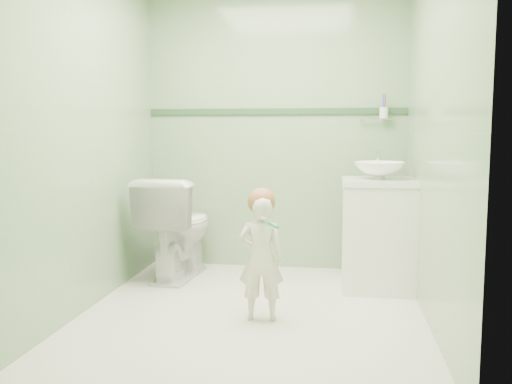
# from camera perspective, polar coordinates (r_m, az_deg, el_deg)

# --- Properties ---
(ground) EXTENTS (2.50, 2.50, 0.00)m
(ground) POSITION_cam_1_polar(r_m,az_deg,el_deg) (3.64, -0.36, -12.55)
(ground) COLOR silver
(ground) RESTS_ON ground
(room_shell) EXTENTS (2.50, 2.54, 2.40)m
(room_shell) POSITION_cam_1_polar(r_m,az_deg,el_deg) (3.45, -0.37, 6.68)
(room_shell) COLOR #7CAB79
(room_shell) RESTS_ON ground
(trim_stripe) EXTENTS (2.20, 0.02, 0.05)m
(trim_stripe) POSITION_cam_1_polar(r_m,az_deg,el_deg) (4.68, 2.01, 8.44)
(trim_stripe) COLOR #2D4E2F
(trim_stripe) RESTS_ON room_shell
(vanity) EXTENTS (0.52, 0.50, 0.80)m
(vanity) POSITION_cam_1_polar(r_m,az_deg,el_deg) (4.19, 12.62, -4.53)
(vanity) COLOR white
(vanity) RESTS_ON ground
(counter) EXTENTS (0.54, 0.52, 0.04)m
(counter) POSITION_cam_1_polar(r_m,az_deg,el_deg) (4.13, 12.76, 1.06)
(counter) COLOR white
(counter) RESTS_ON vanity
(basin) EXTENTS (0.37, 0.37, 0.13)m
(basin) POSITION_cam_1_polar(r_m,az_deg,el_deg) (4.13, 12.79, 2.22)
(basin) COLOR white
(basin) RESTS_ON counter
(faucet) EXTENTS (0.03, 0.13, 0.18)m
(faucet) POSITION_cam_1_polar(r_m,az_deg,el_deg) (4.30, 12.64, 3.46)
(faucet) COLOR silver
(faucet) RESTS_ON counter
(cup_holder) EXTENTS (0.26, 0.07, 0.21)m
(cup_holder) POSITION_cam_1_polar(r_m,az_deg,el_deg) (4.60, 13.15, 8.07)
(cup_holder) COLOR silver
(cup_holder) RESTS_ON room_shell
(toilet) EXTENTS (0.53, 0.85, 0.82)m
(toilet) POSITION_cam_1_polar(r_m,az_deg,el_deg) (4.46, -8.20, -3.64)
(toilet) COLOR white
(toilet) RESTS_ON ground
(toddler) EXTENTS (0.30, 0.21, 0.78)m
(toddler) POSITION_cam_1_polar(r_m,az_deg,el_deg) (3.42, 0.51, -7.00)
(toddler) COLOR white
(toddler) RESTS_ON ground
(hair_cap) EXTENTS (0.17, 0.17, 0.17)m
(hair_cap) POSITION_cam_1_polar(r_m,az_deg,el_deg) (3.38, 0.58, -1.02)
(hair_cap) COLOR #9F5F39
(hair_cap) RESTS_ON toddler
(teal_toothbrush) EXTENTS (0.11, 0.14, 0.08)m
(teal_toothbrush) POSITION_cam_1_polar(r_m,az_deg,el_deg) (3.25, 1.71, -3.48)
(teal_toothbrush) COLOR #0F9172
(teal_toothbrush) RESTS_ON toddler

